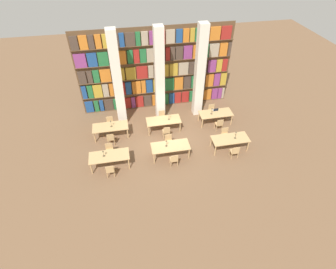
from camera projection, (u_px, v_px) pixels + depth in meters
The scene contains 30 objects.
ground_plane at pixel (168, 142), 15.78m from camera, with size 40.00×40.00×0.00m, color brown.
bookshelf_bank at pixel (156, 71), 17.09m from camera, with size 10.03×0.35×5.50m.
pillar_left at pixel (117, 80), 15.42m from camera, with size 0.56×0.56×6.00m.
pillar_center at pixel (159, 76), 15.78m from camera, with size 0.56×0.56×6.00m.
pillar_right at pixel (200, 73), 16.14m from camera, with size 0.56×0.56×6.00m.
reading_table_0 at pixel (109, 157), 13.87m from camera, with size 2.12×0.93×0.77m.
chair_0 at pixel (110, 170), 13.46m from camera, with size 0.42×0.40×0.86m.
chair_1 at pixel (110, 150), 14.58m from camera, with size 0.42×0.40×0.86m.
desk_lamp_0 at pixel (103, 153), 13.63m from camera, with size 0.14×0.14×0.39m.
reading_table_1 at pixel (170, 147), 14.44m from camera, with size 2.12×0.93×0.77m.
chair_2 at pixel (174, 159), 14.04m from camera, with size 0.42×0.40×0.86m.
chair_3 at pixel (169, 141), 15.16m from camera, with size 0.42×0.40×0.86m.
desk_lamp_1 at pixel (166, 142), 14.20m from camera, with size 0.14×0.14×0.43m.
reading_table_2 at pixel (230, 140), 14.91m from camera, with size 2.12×0.93×0.77m.
chair_4 at pixel (235, 151), 14.50m from camera, with size 0.42×0.40×0.86m.
chair_5 at pixel (225, 134), 15.62m from camera, with size 0.42×0.40×0.86m.
desk_lamp_2 at pixel (236, 134), 14.67m from camera, with size 0.14×0.14×0.50m.
reading_table_3 at pixel (110, 127), 15.75m from camera, with size 2.12×0.93×0.77m.
chair_6 at pixel (111, 138), 15.33m from camera, with size 0.42×0.40×0.86m.
chair_7 at pixel (110, 123), 16.45m from camera, with size 0.42×0.40×0.86m.
desk_lamp_3 at pixel (111, 122), 15.48m from camera, with size 0.14×0.14×0.46m.
reading_table_4 at pixel (164, 121), 16.22m from camera, with size 2.12×0.93×0.77m.
chair_8 at pixel (166, 131), 15.81m from camera, with size 0.42×0.40×0.86m.
chair_9 at pixel (162, 117), 16.93m from camera, with size 0.42×0.40×0.86m.
desk_lamp_4 at pixel (169, 115), 15.99m from camera, with size 0.14×0.14×0.50m.
reading_table_5 at pixel (216, 114), 16.77m from camera, with size 2.12×0.93×0.77m.
chair_10 at pixel (219, 124), 16.36m from camera, with size 0.42×0.40×0.86m.
chair_11 at pixel (212, 110), 17.48m from camera, with size 0.42×0.40×0.86m.
desk_lamp_5 at pixel (212, 110), 16.45m from camera, with size 0.14×0.14×0.46m.
laptop at pixel (215, 110), 16.91m from camera, with size 0.32×0.22×0.21m.
Camera 1 is at (-2.18, -11.48, 10.62)m, focal length 28.00 mm.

